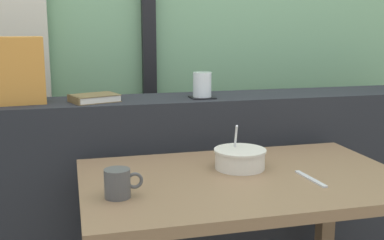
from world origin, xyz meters
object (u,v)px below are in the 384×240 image
Objects in this scene: coaster_square at (202,97)px; closed_book at (94,98)px; throw_pillow at (1,71)px; fork_utensil at (311,179)px; ceramic_mug at (118,183)px; juice_glass at (202,86)px; breakfast_table at (243,209)px; soup_bowl at (240,159)px.

closed_book reaches higher than coaster_square.
fork_utensil is (1.00, -0.64, -0.31)m from throw_pillow.
fork_utensil is 0.62m from ceramic_mug.
throw_pillow is at bearing 176.87° from juice_glass.
breakfast_table is at bearing 151.40° from fork_utensil.
juice_glass reaches higher than soup_bowl.
breakfast_table is at bearing 12.98° from ceramic_mug.
throw_pillow is at bearing 174.96° from closed_book.
closed_book is (-0.45, 0.52, 0.32)m from breakfast_table.
juice_glass is at bearing -3.13° from throw_pillow.
juice_glass is at bearing 104.19° from fork_utensil.
breakfast_table is 1.07m from throw_pillow.
fork_utensil reaches higher than breakfast_table.
throw_pillow reaches higher than fork_utensil.
coaster_square is 0.45m from closed_book.
throw_pillow is 1.23m from fork_utensil.
breakfast_table is at bearing -89.71° from coaster_square.
closed_book reaches higher than ceramic_mug.
soup_bowl is (0.02, 0.09, 0.15)m from breakfast_table.
ceramic_mug is at bearing -167.02° from breakfast_table.
fork_utensil is (0.20, -0.09, 0.12)m from breakfast_table.
soup_bowl is at bearing -87.54° from juice_glass.
juice_glass is 0.77m from ceramic_mug.
coaster_square reaches higher than breakfast_table.
coaster_square is 0.59× the size of fork_utensil.
juice_glass is 0.47m from soup_bowl.
throw_pillow reaches higher than soup_bowl.
ceramic_mug is at bearing -87.34° from closed_book.
juice_glass is at bearing -1.66° from closed_book.
ceramic_mug reaches higher than breakfast_table.
breakfast_table is 0.59m from coaster_square.
coaster_square is at bearing 104.19° from fork_utensil.
coaster_square is 0.55× the size of soup_bowl.
ceramic_mug is (0.38, -0.65, -0.27)m from throw_pillow.
soup_bowl is (0.47, -0.44, -0.17)m from closed_book.
fork_utensil is (0.20, -0.60, -0.19)m from coaster_square.
breakfast_table is at bearing -89.71° from juice_glass.
closed_book is at bearing 130.79° from breakfast_table.
juice_glass is (0.00, 0.00, 0.05)m from coaster_square.
juice_glass is 0.33× the size of throw_pillow.
throw_pillow is at bearing 145.27° from breakfast_table.
breakfast_table is at bearing -34.73° from throw_pillow.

